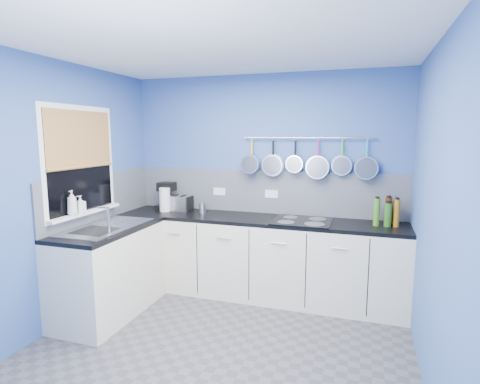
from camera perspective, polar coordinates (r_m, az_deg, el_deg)
The scene contains 40 objects.
floor at distance 3.55m, azimuth -3.23°, elevation -22.39°, with size 3.20×3.00×0.02m, color #47474C.
ceiling at distance 3.13m, azimuth -3.65°, elevation 21.33°, with size 3.20×3.00×0.02m, color white.
wall_back at distance 4.52m, azimuth 3.59°, elevation 1.32°, with size 3.20×0.02×2.50m, color #37569B.
wall_front at distance 1.83m, azimuth -21.33°, elevation -10.08°, with size 3.20×0.02×2.50m, color #37569B.
wall_left at distance 3.98m, azimuth -25.55°, elevation -0.49°, with size 0.02×3.00×2.50m, color #37569B.
wall_right at distance 2.93m, azimuth 27.35°, elevation -3.55°, with size 0.02×3.00×2.50m, color #37569B.
backsplash_back at distance 4.52m, azimuth 3.51°, elevation 0.03°, with size 3.20×0.02×0.50m, color slate.
backsplash_left at distance 4.43m, azimuth -19.92°, elevation -0.64°, with size 0.02×1.80×0.50m, color slate.
cabinet_run_back at distance 4.41m, azimuth 2.47°, elevation -9.79°, with size 3.20×0.60×0.86m, color beige.
worktop_back at distance 4.29m, azimuth 2.51°, elevation -4.07°, with size 3.20×0.60×0.04m, color black.
cabinet_run_left at distance 4.20m, azimuth -18.81°, elevation -11.22°, with size 0.60×1.20×0.86m, color beige.
worktop_left at distance 4.07m, azimuth -19.12°, elevation -5.24°, with size 0.60×1.20×0.04m, color black.
window_frame at distance 4.15m, azimuth -22.61°, elevation 4.20°, with size 0.01×1.00×1.10m, color white.
window_glass at distance 4.14m, azimuth -22.56°, elevation 4.20°, with size 0.01×0.90×1.00m, color black.
bamboo_blind at distance 4.13m, azimuth -22.65°, elevation 7.31°, with size 0.01×0.90×0.55m, color #A05D31.
window_sill at distance 4.19m, azimuth -21.95°, elevation -2.83°, with size 0.10×0.98×0.03m, color white.
sink_unit at distance 4.07m, azimuth -19.13°, elevation -4.91°, with size 0.50×0.95×0.01m, color silver.
mixer_tap at distance 3.80m, azimuth -18.93°, elevation -3.86°, with size 0.12×0.08×0.26m, color silver, non-canonical shape.
socket_left at distance 4.68m, azimuth -3.07°, elevation 0.07°, with size 0.15×0.01×0.09m, color white.
socket_right at distance 4.48m, azimuth 4.70°, elevation -0.30°, with size 0.15×0.01×0.09m, color white.
pot_rail at distance 4.33m, azimuth 9.93°, elevation 7.92°, with size 0.02×0.02×1.45m, color silver.
soap_bottle_a at distance 4.01m, azimuth -23.68°, elevation -1.47°, with size 0.09×0.09×0.24m, color white.
soap_bottle_b at distance 4.10m, azimuth -22.61°, elevation -1.69°, with size 0.08×0.08×0.17m, color white.
paper_towel at distance 4.69m, azimuth -11.10°, elevation -1.12°, with size 0.13×0.13×0.29m, color white.
coffee_maker at distance 4.79m, azimuth -10.93°, elevation -0.62°, with size 0.19×0.21×0.34m, color black, non-canonical shape.
toaster at distance 4.73m, azimuth -8.94°, elevation -1.65°, with size 0.28×0.16×0.18m, color silver.
canister at distance 4.55m, azimuth -5.60°, elevation -2.36°, with size 0.08×0.08×0.12m, color silver.
hob at distance 4.14m, azimuth 9.20°, elevation -4.28°, with size 0.61×0.54×0.01m, color black.
pan_0 at distance 4.46m, azimuth 1.72°, elevation 5.44°, with size 0.22×0.12×0.41m, color silver, non-canonical shape.
pan_1 at distance 4.40m, azimuth 4.91°, elevation 5.21°, with size 0.24×0.07×0.43m, color silver, non-canonical shape.
pan_2 at distance 4.35m, azimuth 8.19°, elevation 5.43°, with size 0.20×0.09×0.39m, color silver, non-canonical shape.
pan_3 at distance 4.31m, azimuth 11.51°, elevation 4.91°, with size 0.26×0.08×0.45m, color silver, non-canonical shape.
pan_4 at distance 4.29m, azimuth 14.91°, elevation 5.08°, with size 0.21×0.05×0.40m, color silver, non-canonical shape.
pan_5 at distance 4.28m, azimuth 18.30°, elevation 4.70°, with size 0.25×0.08×0.44m, color silver, non-canonical shape.
condiment_0 at distance 4.26m, azimuth 22.06°, elevation -2.99°, with size 0.07×0.07×0.22m, color olive.
condiment_1 at distance 4.22m, azimuth 21.15°, elevation -2.65°, with size 0.07×0.07×0.28m, color #4C190C.
condiment_2 at distance 4.25m, azimuth 19.62°, elevation -3.39°, with size 0.05×0.05×0.15m, color black.
condiment_3 at distance 4.14m, azimuth 22.23°, elevation -2.93°, with size 0.06×0.06×0.28m, color #8C5914.
condiment_4 at distance 4.13m, azimuth 21.11°, elevation -3.19°, with size 0.07×0.07×0.24m, color #265919.
condiment_5 at distance 4.12m, azimuth 19.63°, elevation -2.84°, with size 0.06×0.06×0.28m, color #3F721E.
Camera 1 is at (1.12, -2.84, 1.81)m, focal length 28.74 mm.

